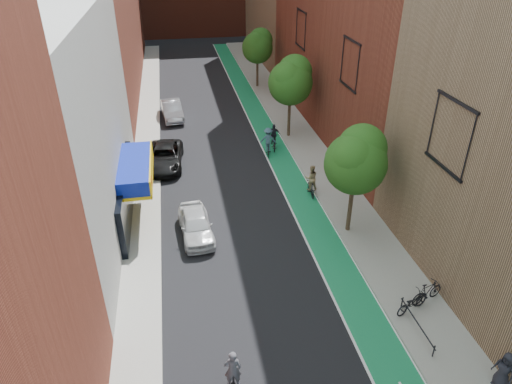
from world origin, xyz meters
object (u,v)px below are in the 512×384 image
parked_car_black (165,157)px  cyclist_lane_near (311,182)px  cyclist_lane_far (268,142)px  cyclist_lane_mid (274,140)px  parked_car_silver (172,110)px  cyclist_lead (233,380)px  pedestrian (504,370)px  parked_car_white (196,225)px

parked_car_black → cyclist_lane_near: (9.30, -5.98, 0.16)m
cyclist_lane_far → parked_car_black: bearing=15.0°
cyclist_lane_mid → parked_car_silver: bearing=-36.2°
cyclist_lead → parked_car_black: bearing=-79.0°
cyclist_lane_far → pedestrian: 22.22m
parked_car_white → cyclist_lane_near: (7.70, 3.25, 0.17)m
parked_car_silver → cyclist_lead: bearing=-92.2°
cyclist_lead → pedestrian: bearing=175.1°
cyclist_lane_mid → cyclist_lane_far: cyclist_lane_far is taller
parked_car_black → cyclist_lead: size_ratio=2.57×
cyclist_lane_mid → pedestrian: size_ratio=1.23×
cyclist_lead → pedestrian: size_ratio=1.27×
parked_car_white → parked_car_black: (-1.60, 9.23, 0.02)m
pedestrian → cyclist_lead: bearing=-118.0°
cyclist_lane_far → pedestrian: size_ratio=1.34×
parked_car_black → cyclist_lane_near: cyclist_lane_near is taller
parked_car_silver → cyclist_lane_far: cyclist_lane_far is taller
parked_car_white → cyclist_lane_mid: size_ratio=2.11×
cyclist_lane_near → cyclist_lane_mid: bearing=-81.2°
parked_car_black → cyclist_lane_mid: bearing=14.6°
parked_car_black → pedestrian: 24.57m
parked_car_white → parked_car_silver: size_ratio=0.89×
parked_car_white → pedestrian: size_ratio=2.60×
parked_car_silver → parked_car_black: bearing=-99.7°
parked_car_white → cyclist_lane_mid: cyclist_lane_mid is taller
parked_car_black → cyclist_lane_mid: 8.63m
cyclist_lead → cyclist_lane_far: (5.55, 20.14, 0.35)m
cyclist_lead → parked_car_silver: bearing=-82.7°
parked_car_white → cyclist_lead: 10.49m
cyclist_lead → cyclist_lane_mid: cyclist_lead is taller
cyclist_lane_far → cyclist_lane_near: bearing=114.8°
cyclist_lane_near → cyclist_lane_mid: cyclist_lane_near is taller
cyclist_lane_near → parked_car_white: bearing=25.5°
parked_car_silver → pedestrian: size_ratio=2.93×
parked_car_silver → pedestrian: pedestrian is taller
pedestrian → parked_car_silver: bearing=-178.5°
parked_car_black → parked_car_silver: 9.72m
parked_car_silver → cyclist_lane_near: bearing=-66.6°
cyclist_lane_mid → pedestrian: bearing=109.7°
parked_car_black → cyclist_lane_far: 7.82m
parked_car_silver → cyclist_lane_near: (8.53, -15.67, 0.11)m
parked_car_white → parked_car_black: bearing=95.6°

